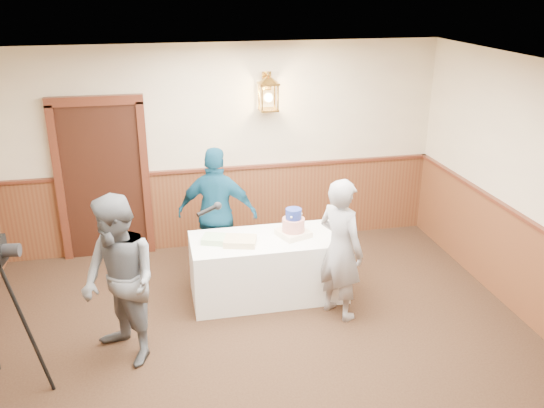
{
  "coord_description": "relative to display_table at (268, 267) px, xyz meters",
  "views": [
    {
      "loc": [
        -0.91,
        -4.03,
        3.54
      ],
      "look_at": [
        0.3,
        1.7,
        1.25
      ],
      "focal_mm": 38.0,
      "sensor_mm": 36.0,
      "label": 1
    }
  ],
  "objects": [
    {
      "name": "ground",
      "position": [
        -0.3,
        -1.9,
        -0.38
      ],
      "size": [
        7.0,
        7.0,
        0.0
      ],
      "primitive_type": "plane",
      "color": "black",
      "rests_on": "ground"
    },
    {
      "name": "room_shell",
      "position": [
        -0.36,
        -1.45,
        1.15
      ],
      "size": [
        6.02,
        7.02,
        2.81
      ],
      "color": "beige",
      "rests_on": "ground"
    },
    {
      "name": "display_table",
      "position": [
        0.0,
        0.0,
        0.0
      ],
      "size": [
        1.8,
        0.8,
        0.75
      ],
      "primitive_type": "cube",
      "color": "white",
      "rests_on": "ground"
    },
    {
      "name": "tiered_cake",
      "position": [
        0.3,
        0.0,
        0.51
      ],
      "size": [
        0.42,
        0.42,
        0.34
      ],
      "rotation": [
        0.0,
        0.0,
        0.34
      ],
      "color": "#FFE8C6",
      "rests_on": "display_table"
    },
    {
      "name": "sheet_cake_yellow",
      "position": [
        -0.35,
        -0.09,
        0.41
      ],
      "size": [
        0.41,
        0.36,
        0.07
      ],
      "primitive_type": "cube",
      "rotation": [
        0.0,
        0.0,
        -0.27
      ],
      "color": "#E3C288",
      "rests_on": "display_table"
    },
    {
      "name": "sheet_cake_green",
      "position": [
        -0.61,
        0.02,
        0.41
      ],
      "size": [
        0.35,
        0.31,
        0.07
      ],
      "primitive_type": "cube",
      "rotation": [
        0.0,
        0.0,
        -0.33
      ],
      "color": "#B8E9A4",
      "rests_on": "display_table"
    },
    {
      "name": "interviewer",
      "position": [
        -1.63,
        -0.91,
        0.48
      ],
      "size": [
        1.56,
        1.07,
        1.72
      ],
      "rotation": [
        0.0,
        0.0,
        -0.98
      ],
      "color": "slate",
      "rests_on": "ground"
    },
    {
      "name": "baker",
      "position": [
        0.68,
        -0.57,
        0.43
      ],
      "size": [
        0.63,
        0.7,
        1.61
      ],
      "primitive_type": "imported",
      "rotation": [
        0.0,
        0.0,
        2.09
      ],
      "color": "#95949A",
      "rests_on": "ground"
    },
    {
      "name": "assistant_p",
      "position": [
        -0.51,
        0.63,
        0.47
      ],
      "size": [
        1.07,
        0.69,
        1.69
      ],
      "primitive_type": "imported",
      "rotation": [
        0.0,
        0.0,
        2.83
      ],
      "color": "navy",
      "rests_on": "ground"
    }
  ]
}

